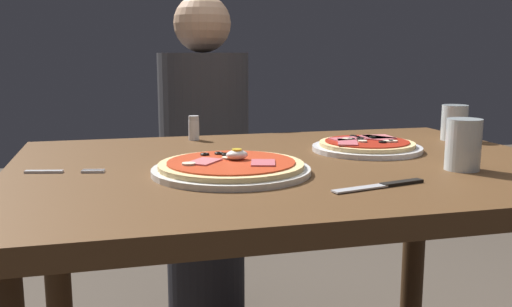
% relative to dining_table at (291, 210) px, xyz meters
% --- Properties ---
extents(dining_table, '(1.21, 0.89, 0.74)m').
position_rel_dining_table_xyz_m(dining_table, '(0.00, 0.00, 0.00)').
color(dining_table, brown).
rests_on(dining_table, ground).
extents(pizza_foreground, '(0.32, 0.32, 0.05)m').
position_rel_dining_table_xyz_m(pizza_foreground, '(-0.16, -0.09, 0.12)').
color(pizza_foreground, white).
rests_on(pizza_foreground, dining_table).
extents(pizza_across_left, '(0.27, 0.27, 0.03)m').
position_rel_dining_table_xyz_m(pizza_across_left, '(0.22, 0.09, 0.12)').
color(pizza_across_left, white).
rests_on(pizza_across_left, dining_table).
extents(water_glass_near, '(0.07, 0.07, 0.11)m').
position_rel_dining_table_xyz_m(water_glass_near, '(0.31, -0.17, 0.16)').
color(water_glass_near, silver).
rests_on(water_glass_near, dining_table).
extents(water_glass_far, '(0.07, 0.07, 0.10)m').
position_rel_dining_table_xyz_m(water_glass_far, '(0.53, 0.19, 0.15)').
color(water_glass_far, silver).
rests_on(water_glass_far, dining_table).
extents(fork, '(0.16, 0.05, 0.00)m').
position_rel_dining_table_xyz_m(fork, '(-0.49, 0.00, 0.11)').
color(fork, silver).
rests_on(fork, dining_table).
extents(knife, '(0.19, 0.06, 0.01)m').
position_rel_dining_table_xyz_m(knife, '(0.09, -0.27, 0.11)').
color(knife, silver).
rests_on(knife, dining_table).
extents(salt_shaker, '(0.03, 0.03, 0.07)m').
position_rel_dining_table_xyz_m(salt_shaker, '(-0.16, 0.37, 0.14)').
color(salt_shaker, white).
rests_on(salt_shaker, dining_table).
extents(diner_person, '(0.32, 0.32, 1.18)m').
position_rel_dining_table_xyz_m(diner_person, '(-0.06, 0.82, -0.07)').
color(diner_person, black).
rests_on(diner_person, ground).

